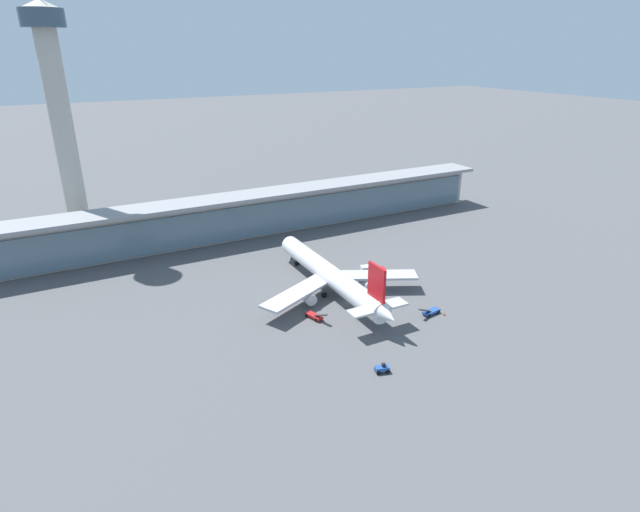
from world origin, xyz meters
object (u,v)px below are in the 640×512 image
Objects in this scene: airliner_on_stand at (331,276)px; service_truck_near_nose_blue at (382,369)px; service_truck_under_wing_blue at (431,312)px; control_tower at (60,114)px; service_truck_mid_apron_red at (315,316)px; safety_cone_alpha at (444,314)px; service_truck_by_tail_red at (371,270)px.

airliner_on_stand is 38.13m from service_truck_near_nose_blue.
service_truck_under_wing_blue is at bearing 30.53° from service_truck_near_nose_blue.
control_tower reaches higher than service_truck_under_wing_blue.
control_tower is (-55.12, 67.70, 37.89)m from airliner_on_stand.
service_truck_mid_apron_red is (-1.69, 26.20, -0.07)m from service_truck_near_nose_blue.
service_truck_mid_apron_red is at bearing 155.00° from safety_cone_alpha.
control_tower is at bearing 138.26° from service_truck_by_tail_red.
service_truck_near_nose_blue is at bearing -103.61° from airliner_on_stand.
control_tower is at bearing 128.20° from service_truck_under_wing_blue.
control_tower is at bearing 119.60° from service_truck_mid_apron_red.
service_truck_by_tail_red is 103.69m from control_tower.
service_truck_under_wing_blue is 3.36m from safety_cone_alpha.
service_truck_mid_apron_red is at bearing 93.70° from service_truck_near_nose_blue.
control_tower reaches higher than airliner_on_stand.
safety_cone_alpha is at bearing -34.38° from service_truck_under_wing_blue.
service_truck_by_tail_red is at bearing 15.38° from airliner_on_stand.
safety_cone_alpha is (18.45, -24.19, -4.71)m from airliner_on_stand.
service_truck_by_tail_red is at bearing 58.97° from service_truck_near_nose_blue.
airliner_on_stand is at bearing 125.14° from service_truck_under_wing_blue.
control_tower is (-46.20, 104.55, 42.05)m from service_truck_near_nose_blue.
airliner_on_stand is 16.79m from service_truck_by_tail_red.
airliner_on_stand reaches higher than service_truck_mid_apron_red.
service_truck_under_wing_blue is at bearing -90.34° from service_truck_by_tail_red.
safety_cone_alpha is (29.06, -13.56, -0.49)m from service_truck_mid_apron_red.
control_tower is 125.19m from safety_cone_alpha.
service_truck_mid_apron_red is (-26.32, 11.68, 0.00)m from service_truck_under_wing_blue.
service_truck_near_nose_blue is 0.42× the size of service_truck_by_tail_red.
airliner_on_stand reaches higher than service_truck_near_nose_blue.
control_tower is (-70.99, 63.34, 41.23)m from service_truck_by_tail_red.
control_tower is 112.79× the size of safety_cone_alpha.
service_truck_under_wing_blue is 28.80m from service_truck_mid_apron_red.
service_truck_mid_apron_red is 32.07m from safety_cone_alpha.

